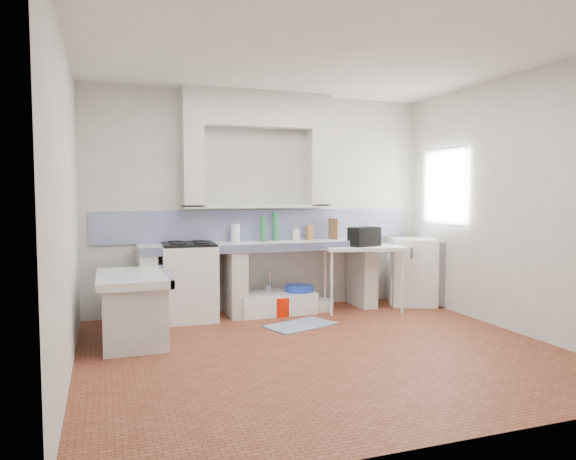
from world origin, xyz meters
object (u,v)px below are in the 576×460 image
object	(u,v)px
stove	(189,283)
sink	(275,304)
side_table	(363,278)
fridge	(412,271)

from	to	relation	value
stove	sink	size ratio (longest dim) A/B	0.92
stove	side_table	size ratio (longest dim) A/B	0.89
stove	side_table	distance (m)	2.21
fridge	side_table	bearing A→B (deg)	-148.97
stove	fridge	size ratio (longest dim) A/B	0.99
side_table	stove	bearing A→B (deg)	-173.25
side_table	fridge	size ratio (longest dim) A/B	1.12
stove	sink	distance (m)	1.13
stove	fridge	world-z (taller)	fridge
sink	side_table	size ratio (longest dim) A/B	0.96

